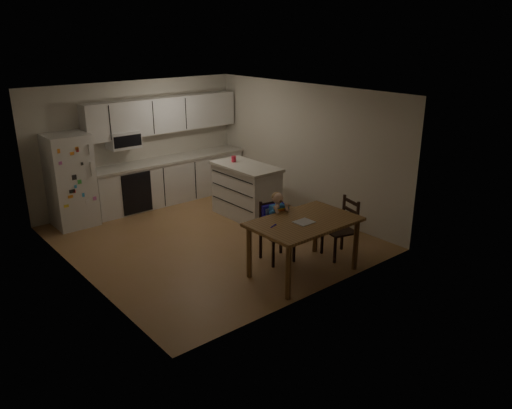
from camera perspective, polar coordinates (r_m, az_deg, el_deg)
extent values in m
cube|color=olive|center=(8.74, -5.24, -3.87)|extent=(4.50, 5.00, 0.01)
cube|color=beige|center=(10.43, -13.38, 6.78)|extent=(4.50, 0.02, 2.50)
cube|color=beige|center=(7.36, -20.08, 0.88)|extent=(0.02, 5.00, 2.50)
cube|color=beige|center=(9.73, 5.53, 6.33)|extent=(0.02, 5.00, 2.50)
cube|color=white|center=(8.09, -5.80, 12.65)|extent=(4.50, 5.00, 0.01)
cube|color=silver|center=(9.64, -20.45, 2.59)|extent=(0.72, 0.70, 1.70)
cube|color=silver|center=(10.62, -9.76, 2.67)|extent=(3.34, 0.60, 0.86)
cube|color=beige|center=(10.49, -9.88, 5.07)|extent=(3.37, 0.62, 0.05)
cube|color=black|center=(9.95, -13.41, 1.27)|extent=(0.60, 0.02, 0.80)
cube|color=silver|center=(10.43, -10.56, 10.05)|extent=(3.34, 0.34, 0.70)
cube|color=silver|center=(10.06, -14.92, 7.19)|extent=(0.60, 0.38, 0.33)
cube|color=silver|center=(9.53, -1.15, 1.38)|extent=(0.67, 1.33, 0.98)
cube|color=beige|center=(9.38, -1.17, 4.37)|extent=(0.73, 1.40, 0.06)
cylinder|color=red|center=(9.61, -2.57, 5.23)|extent=(0.09, 0.09, 0.11)
cube|color=brown|center=(7.22, 5.53, -1.99)|extent=(1.56, 1.00, 0.04)
cylinder|color=brown|center=(6.68, 3.71, -7.73)|extent=(0.08, 0.08, 0.79)
cylinder|color=brown|center=(7.24, -0.79, -5.45)|extent=(0.08, 0.08, 0.79)
cylinder|color=brown|center=(7.61, 11.33, -4.55)|extent=(0.08, 0.08, 0.79)
cylinder|color=brown|center=(8.11, 6.83, -2.78)|extent=(0.08, 0.08, 0.79)
cube|color=#BCBCC1|center=(7.14, 5.50, -2.01)|extent=(0.26, 0.23, 0.01)
cylinder|color=#291BBC|center=(6.96, 1.97, -2.48)|extent=(0.12, 0.06, 0.02)
cube|color=black|center=(7.75, 2.45, -3.44)|extent=(0.48, 0.48, 0.03)
cube|color=black|center=(7.60, 1.98, -5.76)|extent=(0.04, 0.04, 0.42)
cube|color=black|center=(7.89, 0.52, -4.74)|extent=(0.04, 0.04, 0.42)
cube|color=black|center=(7.79, 4.36, -5.15)|extent=(0.04, 0.04, 0.42)
cube|color=black|center=(8.07, 2.85, -4.19)|extent=(0.04, 0.04, 0.42)
cube|color=black|center=(7.80, 1.73, -1.18)|extent=(0.42, 0.11, 0.50)
cube|color=#291BBC|center=(7.72, 2.46, -2.99)|extent=(0.43, 0.40, 0.10)
cube|color=#291BBC|center=(7.75, 1.93, -1.15)|extent=(0.38, 0.12, 0.34)
cube|color=#5676C9|center=(7.68, 2.54, -2.64)|extent=(0.33, 0.30, 0.02)
cube|color=blue|center=(7.62, 2.45, -0.99)|extent=(0.24, 0.17, 0.26)
cube|color=red|center=(7.58, 2.71, -1.21)|extent=(0.19, 0.04, 0.20)
sphere|color=beige|center=(7.53, 2.52, 0.73)|extent=(0.20, 0.20, 0.17)
ellipsoid|color=olive|center=(7.53, 2.52, 0.86)|extent=(0.19, 0.18, 0.14)
cube|color=black|center=(7.98, 9.51, -2.98)|extent=(0.52, 0.52, 0.03)
cube|color=black|center=(8.12, 7.56, -4.20)|extent=(0.04, 0.04, 0.42)
cube|color=black|center=(8.31, 9.80, -3.75)|extent=(0.04, 0.04, 0.42)
cube|color=black|center=(7.83, 9.01, -5.21)|extent=(0.04, 0.04, 0.42)
cube|color=black|center=(8.03, 11.30, -4.71)|extent=(0.04, 0.04, 0.42)
cube|color=black|center=(7.99, 10.75, -1.00)|extent=(0.15, 0.41, 0.50)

